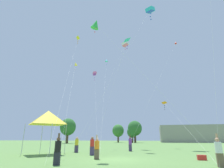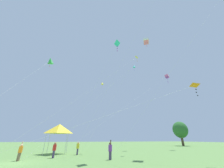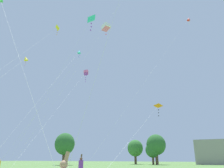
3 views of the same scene
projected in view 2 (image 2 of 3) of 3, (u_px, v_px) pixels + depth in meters
The scene contains 15 objects.
ground_plane at pixel (13, 164), 10.85m from camera, with size 220.00×220.00×0.00m, color #5B8442.
tree_far_centre at pixel (180, 130), 42.56m from camera, with size 5.05×4.55×7.62m.
festival_tent at pixel (59, 129), 19.40m from camera, with size 3.07×3.07×4.15m.
person_yellow_shirt at pixel (78, 148), 17.35m from camera, with size 0.38×0.38×1.62m.
person_red_shirt at pixel (54, 149), 14.36m from camera, with size 0.38×0.38×1.62m.
person_purple_shirt at pixel (110, 150), 13.27m from camera, with size 0.39×0.39×1.89m.
person_orange_shirt at pixel (20, 151), 12.45m from camera, with size 0.36×0.36×1.73m.
kite_cyan_delta_0 at pixel (117, 44), 19.68m from camera, with size 3.38×6.94×16.13m.
kite_green_diamond_1 at pixel (50, 61), 17.73m from camera, with size 9.28×3.35×12.75m.
kite_yellow_diamond_2 at pixel (102, 84), 24.87m from camera, with size 5.58×12.90×12.53m.
kite_pink_box_3 at pixel (167, 76), 34.21m from camera, with size 9.41×25.20×18.33m.
kite_white_box_4 at pixel (146, 41), 23.22m from camera, with size 4.89×10.59×19.15m.
kite_cyan_diamond_5 at pixel (134, 67), 24.38m from camera, with size 3.57×14.82×15.36m.
kite_orange_delta_9 at pixel (194, 86), 13.18m from camera, with size 1.59×19.24×7.46m.
kite_yellow_delta_10 at pixel (136, 58), 36.34m from camera, with size 9.93×24.11×24.51m.
Camera 2 is at (14.51, 5.09, 1.93)m, focal length 20.00 mm.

